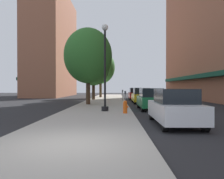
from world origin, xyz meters
The scene contains 14 objects.
ground_plane centered at (4.00, 18.00, 0.00)m, with size 90.00×90.00×0.00m, color #232326.
sidewalk_slab centered at (0.00, 19.00, 0.06)m, with size 4.80×50.00×0.12m, color #A8A399.
building_far_background centered at (-11.01, 37.00, 9.72)m, with size 6.80×18.00×19.49m.
lamppost centered at (0.56, 8.87, 3.20)m, with size 0.48×0.48×5.90m.
fire_hydrant centered at (1.88, 7.53, 0.52)m, with size 0.33×0.26×0.79m.
parking_meter_near centered at (2.05, 19.35, 0.95)m, with size 0.14×0.09×1.31m.
parking_meter_far centered at (2.05, 11.66, 0.95)m, with size 0.14×0.09×1.31m.
tree_near centered at (-1.23, 29.94, 4.97)m, with size 4.66×4.66×7.54m.
tree_mid centered at (-1.69, 23.19, 4.42)m, with size 4.29×4.29×6.78m.
tree_far centered at (-1.34, 14.81, 4.71)m, with size 4.55×4.55×7.22m.
car_white centered at (4.00, 3.96, 0.81)m, with size 1.80×4.30×1.66m.
car_green centered at (4.00, 11.06, 0.81)m, with size 1.80×4.30×1.66m.
car_yellow centered at (4.00, 17.82, 0.81)m, with size 1.80×4.30×1.66m.
car_red centered at (4.00, 24.95, 0.81)m, with size 1.80×4.30×1.66m.
Camera 1 is at (1.34, -6.34, 1.73)m, focal length 35.94 mm.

